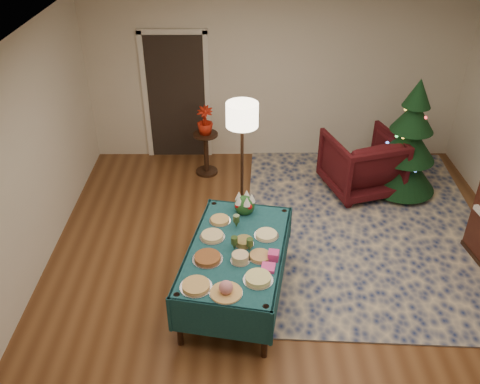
{
  "coord_description": "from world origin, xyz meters",
  "views": [
    {
      "loc": [
        -0.61,
        -4.27,
        4.15
      ],
      "look_at": [
        -0.58,
        0.88,
        0.88
      ],
      "focal_mm": 38.0,
      "sensor_mm": 36.0,
      "label": 1
    }
  ],
  "objects_px": {
    "floor_lamp": "(242,122)",
    "side_table": "(206,154)",
    "armchair": "(362,161)",
    "buffet_table": "(236,258)",
    "potted_plant": "(205,126)",
    "christmas_tree": "(408,144)",
    "gift_box": "(273,255)"
  },
  "relations": [
    {
      "from": "floor_lamp",
      "to": "side_table",
      "type": "bearing_deg",
      "value": 114.5
    },
    {
      "from": "armchair",
      "to": "floor_lamp",
      "type": "xyz_separation_m",
      "value": [
        -1.79,
        -0.69,
        0.94
      ]
    },
    {
      "from": "buffet_table",
      "to": "potted_plant",
      "type": "bearing_deg",
      "value": 99.76
    },
    {
      "from": "armchair",
      "to": "floor_lamp",
      "type": "height_order",
      "value": "floor_lamp"
    },
    {
      "from": "floor_lamp",
      "to": "potted_plant",
      "type": "height_order",
      "value": "floor_lamp"
    },
    {
      "from": "side_table",
      "to": "christmas_tree",
      "type": "distance_m",
      "value": 3.07
    },
    {
      "from": "buffet_table",
      "to": "christmas_tree",
      "type": "distance_m",
      "value": 3.35
    },
    {
      "from": "buffet_table",
      "to": "potted_plant",
      "type": "height_order",
      "value": "potted_plant"
    },
    {
      "from": "floor_lamp",
      "to": "potted_plant",
      "type": "xyz_separation_m",
      "value": [
        -0.56,
        1.23,
        -0.63
      ]
    },
    {
      "from": "armchair",
      "to": "gift_box",
      "type": "bearing_deg",
      "value": 42.58
    },
    {
      "from": "buffet_table",
      "to": "christmas_tree",
      "type": "xyz_separation_m",
      "value": [
        2.49,
        2.23,
        0.25
      ]
    },
    {
      "from": "christmas_tree",
      "to": "armchair",
      "type": "bearing_deg",
      "value": 175.15
    },
    {
      "from": "side_table",
      "to": "buffet_table",
      "type": "bearing_deg",
      "value": -80.24
    },
    {
      "from": "gift_box",
      "to": "side_table",
      "type": "relative_size",
      "value": 0.16
    },
    {
      "from": "gift_box",
      "to": "armchair",
      "type": "relative_size",
      "value": 0.11
    },
    {
      "from": "armchair",
      "to": "potted_plant",
      "type": "height_order",
      "value": "armchair"
    },
    {
      "from": "gift_box",
      "to": "christmas_tree",
      "type": "bearing_deg",
      "value": 49.02
    },
    {
      "from": "gift_box",
      "to": "potted_plant",
      "type": "xyz_separation_m",
      "value": [
        -0.87,
        3.01,
        0.08
      ]
    },
    {
      "from": "floor_lamp",
      "to": "christmas_tree",
      "type": "bearing_deg",
      "value": 14.78
    },
    {
      "from": "buffet_table",
      "to": "side_table",
      "type": "height_order",
      "value": "side_table"
    },
    {
      "from": "armchair",
      "to": "christmas_tree",
      "type": "distance_m",
      "value": 0.69
    },
    {
      "from": "armchair",
      "to": "christmas_tree",
      "type": "relative_size",
      "value": 0.57
    },
    {
      "from": "gift_box",
      "to": "floor_lamp",
      "type": "xyz_separation_m",
      "value": [
        -0.32,
        1.78,
        0.71
      ]
    },
    {
      "from": "floor_lamp",
      "to": "christmas_tree",
      "type": "relative_size",
      "value": 0.95
    },
    {
      "from": "side_table",
      "to": "christmas_tree",
      "type": "relative_size",
      "value": 0.39
    },
    {
      "from": "floor_lamp",
      "to": "side_table",
      "type": "height_order",
      "value": "floor_lamp"
    },
    {
      "from": "floor_lamp",
      "to": "side_table",
      "type": "distance_m",
      "value": 1.75
    },
    {
      "from": "buffet_table",
      "to": "armchair",
      "type": "relative_size",
      "value": 1.91
    },
    {
      "from": "potted_plant",
      "to": "buffet_table",
      "type": "bearing_deg",
      "value": -80.24
    },
    {
      "from": "armchair",
      "to": "christmas_tree",
      "type": "height_order",
      "value": "christmas_tree"
    },
    {
      "from": "potted_plant",
      "to": "christmas_tree",
      "type": "bearing_deg",
      "value": -11.23
    },
    {
      "from": "side_table",
      "to": "christmas_tree",
      "type": "xyz_separation_m",
      "value": [
        2.97,
        -0.59,
        0.47
      ]
    }
  ]
}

